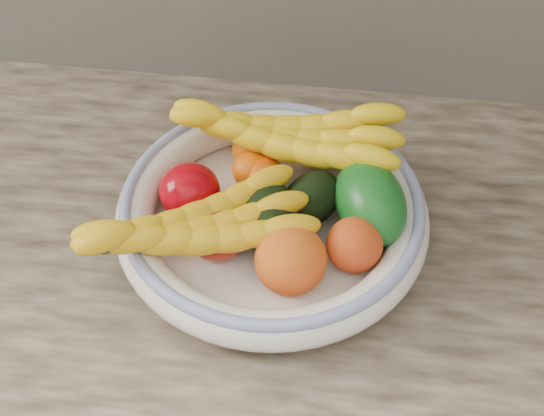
{
  "coord_description": "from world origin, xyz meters",
  "views": [
    {
      "loc": [
        0.08,
        1.04,
        1.65
      ],
      "look_at": [
        0.0,
        1.66,
        0.96
      ],
      "focal_mm": 50.0,
      "sensor_mm": 36.0,
      "label": 1
    }
  ],
  "objects": [
    {
      "name": "kitchen_counter",
      "position": [
        0.0,
        1.69,
        0.46
      ],
      "size": [
        2.44,
        0.66,
        1.4
      ],
      "color": "brown",
      "rests_on": "ground"
    },
    {
      "name": "fruit_bowl",
      "position": [
        0.0,
        1.66,
        0.95
      ],
      "size": [
        0.39,
        0.39,
        0.08
      ],
      "color": "white",
      "rests_on": "kitchen_counter"
    },
    {
      "name": "clementine_back_left",
      "position": [
        -0.04,
        1.77,
        0.95
      ],
      "size": [
        0.07,
        0.07,
        0.05
      ],
      "primitive_type": "ellipsoid",
      "rotation": [
        0.0,
        0.0,
        0.42
      ],
      "color": "orange",
      "rests_on": "fruit_bowl"
    },
    {
      "name": "clementine_back_right",
      "position": [
        0.04,
        1.78,
        0.95
      ],
      "size": [
        0.06,
        0.06,
        0.05
      ],
      "primitive_type": "ellipsoid",
      "rotation": [
        0.0,
        0.0,
        0.14
      ],
      "color": "#FF5805",
      "rests_on": "fruit_bowl"
    },
    {
      "name": "clementine_back_mid",
      "position": [
        -0.02,
        1.72,
        0.95
      ],
      "size": [
        0.07,
        0.07,
        0.05
      ],
      "primitive_type": "ellipsoid",
      "rotation": [
        0.0,
        0.0,
        0.31
      ],
      "color": "#F35105",
      "rests_on": "fruit_bowl"
    },
    {
      "name": "clementine_extra",
      "position": [
        -0.03,
        1.73,
        0.95
      ],
      "size": [
        0.06,
        0.06,
        0.05
      ],
      "primitive_type": "ellipsoid",
      "color": "#F26005",
      "rests_on": "fruit_bowl"
    },
    {
      "name": "tomato_left",
      "position": [
        -0.11,
        1.67,
        0.96
      ],
      "size": [
        0.09,
        0.09,
        0.07
      ],
      "primitive_type": "ellipsoid",
      "rotation": [
        0.0,
        0.0,
        -0.14
      ],
      "color": "#A4020C",
      "rests_on": "fruit_bowl"
    },
    {
      "name": "tomato_near_left",
      "position": [
        -0.06,
        1.61,
        0.96
      ],
      "size": [
        0.09,
        0.09,
        0.07
      ],
      "primitive_type": "ellipsoid",
      "rotation": [
        0.0,
        0.0,
        0.18
      ],
      "color": "#A0190F",
      "rests_on": "fruit_bowl"
    },
    {
      "name": "avocado_center",
      "position": [
        -0.0,
        1.64,
        0.96
      ],
      "size": [
        0.11,
        0.13,
        0.08
      ],
      "primitive_type": "ellipsoid",
      "rotation": [
        0.0,
        0.0,
        0.32
      ],
      "color": "black",
      "rests_on": "fruit_bowl"
    },
    {
      "name": "avocado_right",
      "position": [
        0.05,
        1.68,
        0.96
      ],
      "size": [
        0.1,
        0.11,
        0.06
      ],
      "primitive_type": "ellipsoid",
      "rotation": [
        0.0,
        0.0,
        -0.6
      ],
      "color": "black",
      "rests_on": "fruit_bowl"
    },
    {
      "name": "green_mango",
      "position": [
        0.12,
        1.67,
        0.98
      ],
      "size": [
        0.14,
        0.16,
        0.11
      ],
      "primitive_type": "ellipsoid",
      "rotation": [
        0.0,
        0.31,
        0.4
      ],
      "color": "#0F5317",
      "rests_on": "fruit_bowl"
    },
    {
      "name": "peach_front",
      "position": [
        0.03,
        1.58,
        0.97
      ],
      "size": [
        0.11,
        0.11,
        0.08
      ],
      "primitive_type": "ellipsoid",
      "rotation": [
        0.0,
        0.0,
        0.32
      ],
      "color": "orange",
      "rests_on": "fruit_bowl"
    },
    {
      "name": "peach_right",
      "position": [
        0.1,
        1.61,
        0.97
      ],
      "size": [
        0.08,
        0.08,
        0.07
      ],
      "primitive_type": "ellipsoid",
      "rotation": [
        0.0,
        0.0,
        0.21
      ],
      "color": "orange",
      "rests_on": "fruit_bowl"
    },
    {
      "name": "banana_bunch_back",
      "position": [
        0.0,
        1.75,
        0.99
      ],
      "size": [
        0.32,
        0.13,
        0.09
      ],
      "primitive_type": null,
      "rotation": [
        0.0,
        0.0,
        -0.05
      ],
      "color": "yellow",
      "rests_on": "fruit_bowl"
    },
    {
      "name": "banana_bunch_front",
      "position": [
        -0.08,
        1.59,
        0.98
      ],
      "size": [
        0.31,
        0.24,
        0.08
      ],
      "primitive_type": null,
      "rotation": [
        0.0,
        0.0,
        0.47
      ],
      "color": "yellow",
      "rests_on": "fruit_bowl"
    }
  ]
}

